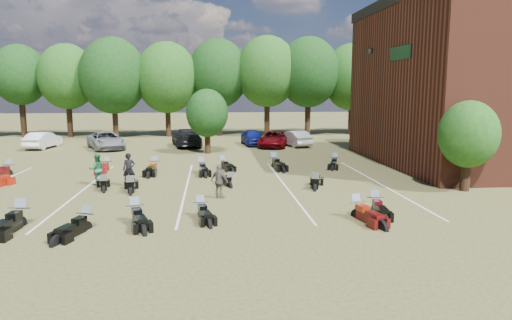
{
  "coord_description": "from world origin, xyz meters",
  "views": [
    {
      "loc": [
        -1.73,
        -19.55,
        4.85
      ],
      "look_at": [
        0.61,
        4.0,
        1.2
      ],
      "focal_mm": 32.0,
      "sensor_mm": 36.0,
      "label": 1
    }
  ],
  "objects": [
    {
      "name": "motorcycle_19",
      "position": [
        2.21,
        8.52,
        0.0
      ],
      "size": [
        1.15,
        2.49,
        1.34
      ],
      "primitive_type": null,
      "rotation": [
        0.0,
        0.0,
        0.17
      ],
      "color": "black",
      "rests_on": "ground"
    },
    {
      "name": "motorcycle_11",
      "position": [
        -0.82,
        2.89,
        0.0
      ],
      "size": [
        1.19,
        2.12,
        1.13
      ],
      "primitive_type": null,
      "rotation": [
        0.0,
        0.0,
        3.43
      ],
      "color": "black",
      "rests_on": "ground"
    },
    {
      "name": "motorcycle_17",
      "position": [
        -5.09,
        7.6,
        0.0
      ],
      "size": [
        0.94,
        2.47,
        1.35
      ],
      "primitive_type": null,
      "rotation": [
        0.0,
        0.0,
        -0.07
      ],
      "color": "black",
      "rests_on": "ground"
    },
    {
      "name": "motorcycle_5",
      "position": [
        4.79,
        -2.32,
        0.0
      ],
      "size": [
        0.93,
        2.22,
        1.2
      ],
      "primitive_type": null,
      "rotation": [
        0.0,
        0.0,
        -0.11
      ],
      "color": "black",
      "rests_on": "ground"
    },
    {
      "name": "motorcycle_12",
      "position": [
        3.3,
        1.8,
        0.0
      ],
      "size": [
        1.31,
        2.33,
        1.24
      ],
      "primitive_type": null,
      "rotation": [
        0.0,
        0.0,
        2.85
      ],
      "color": "black",
      "rests_on": "ground"
    },
    {
      "name": "person_grey",
      "position": [
        -1.38,
        0.58,
        0.79
      ],
      "size": [
        0.97,
        0.87,
        1.58
      ],
      "primitive_type": "imported",
      "rotation": [
        0.0,
        0.0,
        2.48
      ],
      "color": "#605852",
      "rests_on": "ground"
    },
    {
      "name": "tree_line",
      "position": [
        -1.0,
        29.0,
        6.31
      ],
      "size": [
        56.0,
        6.0,
        9.79
      ],
      "color": "black",
      "rests_on": "ground"
    },
    {
      "name": "person_green",
      "position": [
        -7.59,
        4.21,
        0.82
      ],
      "size": [
        0.96,
        0.85,
        1.63
      ],
      "primitive_type": "imported",
      "rotation": [
        0.0,
        0.0,
        3.49
      ],
      "color": "#27693E",
      "rests_on": "ground"
    },
    {
      "name": "motorcycle_3",
      "position": [
        -4.57,
        -2.79,
        0.0
      ],
      "size": [
        1.4,
        2.37,
        1.26
      ],
      "primitive_type": null,
      "rotation": [
        0.0,
        0.0,
        0.32
      ],
      "color": "black",
      "rests_on": "ground"
    },
    {
      "name": "car_4",
      "position": [
        1.94,
        20.42,
        0.7
      ],
      "size": [
        2.09,
        4.26,
        1.4
      ],
      "primitive_type": "imported",
      "rotation": [
        0.0,
        0.0,
        0.11
      ],
      "color": "navy",
      "rests_on": "ground"
    },
    {
      "name": "car_3",
      "position": [
        -3.83,
        20.03,
        0.78
      ],
      "size": [
        3.1,
        5.66,
        1.56
      ],
      "primitive_type": "imported",
      "rotation": [
        0.0,
        0.0,
        3.32
      ],
      "color": "black",
      "rests_on": "ground"
    },
    {
      "name": "motorcycle_18",
      "position": [
        -1.02,
        8.5,
        0.0
      ],
      "size": [
        1.3,
        2.13,
        1.13
      ],
      "primitive_type": null,
      "rotation": [
        0.0,
        0.0,
        0.34
      ],
      "color": "black",
      "rests_on": "ground"
    },
    {
      "name": "motorcycle_4",
      "position": [
        -2.16,
        -2.31,
        0.0
      ],
      "size": [
        1.09,
        2.14,
        1.14
      ],
      "primitive_type": null,
      "rotation": [
        0.0,
        0.0,
        0.22
      ],
      "color": "black",
      "rests_on": "ground"
    },
    {
      "name": "car_6",
      "position": [
        3.65,
        18.99,
        0.68
      ],
      "size": [
        3.5,
        5.31,
        1.36
      ],
      "primitive_type": "imported",
      "rotation": [
        0.0,
        0.0,
        -0.28
      ],
      "color": "#60050C",
      "rests_on": "ground"
    },
    {
      "name": "ground",
      "position": [
        0.0,
        0.0,
        0.0
      ],
      "size": [
        160.0,
        160.0,
        0.0
      ],
      "primitive_type": "plane",
      "color": "brown",
      "rests_on": "ground"
    },
    {
      "name": "motorcycle_2",
      "position": [
        -6.14,
        -3.68,
        0.0
      ],
      "size": [
        1.36,
        2.28,
        1.21
      ],
      "primitive_type": null,
      "rotation": [
        0.0,
        0.0,
        -0.33
      ],
      "color": "black",
      "rests_on": "ground"
    },
    {
      "name": "motorcycle_15",
      "position": [
        -8.04,
        8.41,
        0.0
      ],
      "size": [
        0.79,
        2.13,
        1.17
      ],
      "primitive_type": null,
      "rotation": [
        0.0,
        0.0,
        -0.06
      ],
      "color": "maroon",
      "rests_on": "ground"
    },
    {
      "name": "car_2",
      "position": [
        -10.35,
        18.86,
        0.72
      ],
      "size": [
        4.24,
        5.71,
        1.44
      ],
      "primitive_type": "imported",
      "rotation": [
        0.0,
        0.0,
        0.4
      ],
      "color": "gray",
      "rests_on": "ground"
    },
    {
      "name": "parking_lines",
      "position": [
        -3.0,
        3.0,
        0.01
      ],
      "size": [
        20.1,
        14.0,
        0.01
      ],
      "color": "silver",
      "rests_on": "ground"
    },
    {
      "name": "motorcycle_16",
      "position": [
        -2.31,
        7.23,
        0.0
      ],
      "size": [
        1.06,
        2.38,
        1.28
      ],
      "primitive_type": null,
      "rotation": [
        0.0,
        0.0,
        0.15
      ],
      "color": "black",
      "rests_on": "ground"
    },
    {
      "name": "car_7",
      "position": [
        12.41,
        18.57,
        0.7
      ],
      "size": [
        2.46,
        5.01,
        1.4
      ],
      "primitive_type": "imported",
      "rotation": [
        0.0,
        0.0,
        3.25
      ],
      "color": "#39393E",
      "rests_on": "ground"
    },
    {
      "name": "car_5",
      "position": [
        5.49,
        19.36,
        0.68
      ],
      "size": [
        2.54,
        4.38,
        1.36
      ],
      "primitive_type": "imported",
      "rotation": [
        0.0,
        0.0,
        3.42
      ],
      "color": "#AEAEA9",
      "rests_on": "ground"
    },
    {
      "name": "motorcycle_10",
      "position": [
        -5.52,
        1.8,
        0.0
      ],
      "size": [
        1.03,
        2.36,
        1.27
      ],
      "primitive_type": null,
      "rotation": [
        0.0,
        0.0,
        3.28
      ],
      "color": "black",
      "rests_on": "ground"
    },
    {
      "name": "motorcycle_0",
      "position": [
        -8.57,
        -3.03,
        0.0
      ],
      "size": [
        0.97,
        2.55,
        1.4
      ],
      "primitive_type": null,
      "rotation": [
        0.0,
        0.0,
        -0.07
      ],
      "color": "black",
      "rests_on": "ground"
    },
    {
      "name": "motorcycle_14",
      "position": [
        -13.31,
        7.43,
        0.0
      ],
      "size": [
        0.99,
        2.35,
        1.27
      ],
      "primitive_type": null,
      "rotation": [
        0.0,
        0.0,
        -0.12
      ],
      "color": "#4D0C0B",
      "rests_on": "ground"
    },
    {
      "name": "young_tree_midfield",
      "position": [
        -2.0,
        15.5,
        3.09
      ],
      "size": [
        3.2,
        3.2,
        4.7
      ],
      "color": "black",
      "rests_on": "ground"
    },
    {
      "name": "car_1",
      "position": [
        -15.73,
        19.9,
        0.69
      ],
      "size": [
        2.02,
        4.36,
        1.38
      ],
      "primitive_type": "imported",
      "rotation": [
        0.0,
        0.0,
        3.01
      ],
      "color": "silver",
      "rests_on": "ground"
    },
    {
      "name": "motorcycle_6",
      "position": [
        3.79,
        -3.08,
        0.0
      ],
      "size": [
        1.26,
        2.37,
        1.26
      ],
      "primitive_type": null,
      "rotation": [
        0.0,
        0.0,
        0.25
      ],
      "color": "#410909",
      "rests_on": "ground"
    },
    {
      "name": "motorcycle_9",
      "position": [
        -6.89,
        2.43,
        0.0
      ],
      "size": [
        1.17,
        2.25,
        1.2
      ],
      "primitive_type": null,
      "rotation": [
        0.0,
        0.0,
        3.38
      ],
      "color": "black",
      "rests_on": "ground"
    },
    {
      "name": "person_black",
      "position": [
        -5.91,
        3.8,
        0.84
      ],
      "size": [
        0.66,
        0.48,
        1.68
      ],
      "primitive_type": "imported",
      "rotation": [
        0.0,
        0.0,
        0.14
      ],
      "color": "black",
      "rests_on": "ground"
    },
    {
      "name": "motorcycle_20",
      "position": [
        6.14,
        8.58,
        0.0
      ],
      "size": [
        1.38,
        2.26,
        1.2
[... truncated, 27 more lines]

